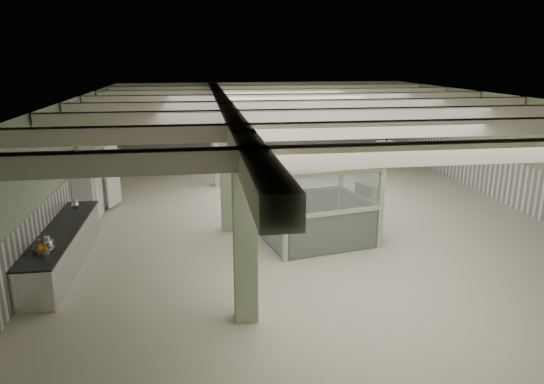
{
  "coord_description": "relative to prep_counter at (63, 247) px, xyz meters",
  "views": [
    {
      "loc": [
        -3.26,
        -14.24,
        4.83
      ],
      "look_at": [
        -1.36,
        -1.81,
        1.3
      ],
      "focal_mm": 32.0,
      "sensor_mm": 36.0,
      "label": 1
    }
  ],
  "objects": [
    {
      "name": "floor",
      "position": [
        6.54,
        2.92,
        -0.46
      ],
      "size": [
        20.0,
        20.0,
        0.0
      ],
      "primitive_type": "plane",
      "color": "beige",
      "rests_on": "ground"
    },
    {
      "name": "ceiling",
      "position": [
        6.54,
        2.92,
        3.14
      ],
      "size": [
        14.0,
        20.0,
        0.02
      ],
      "primitive_type": "cube",
      "color": "white",
      "rests_on": "wall_back"
    },
    {
      "name": "wall_back",
      "position": [
        6.54,
        12.92,
        1.34
      ],
      "size": [
        14.0,
        0.02,
        3.6
      ],
      "primitive_type": "cube",
      "color": "#94A886",
      "rests_on": "floor"
    },
    {
      "name": "wall_front",
      "position": [
        6.54,
        -7.08,
        1.34
      ],
      "size": [
        14.0,
        0.02,
        3.6
      ],
      "primitive_type": "cube",
      "color": "#94A886",
      "rests_on": "floor"
    },
    {
      "name": "wall_left",
      "position": [
        -0.46,
        2.92,
        1.34
      ],
      "size": [
        0.02,
        20.0,
        3.6
      ],
      "primitive_type": "cube",
      "color": "#94A886",
      "rests_on": "floor"
    },
    {
      "name": "wall_right",
      "position": [
        13.54,
        2.92,
        1.34
      ],
      "size": [
        0.02,
        20.0,
        3.6
      ],
      "primitive_type": "cube",
      "color": "#94A886",
      "rests_on": "floor"
    },
    {
      "name": "wainscot_left",
      "position": [
        -0.43,
        2.92,
        0.29
      ],
      "size": [
        0.05,
        19.9,
        1.5
      ],
      "primitive_type": "cube",
      "color": "white",
      "rests_on": "floor"
    },
    {
      "name": "wainscot_right",
      "position": [
        13.52,
        2.92,
        0.29
      ],
      "size": [
        0.05,
        19.9,
        1.5
      ],
      "primitive_type": "cube",
      "color": "white",
      "rests_on": "floor"
    },
    {
      "name": "wainscot_back",
      "position": [
        6.54,
        12.89,
        0.29
      ],
      "size": [
        13.9,
        0.05,
        1.5
      ],
      "primitive_type": "cube",
      "color": "white",
      "rests_on": "floor"
    },
    {
      "name": "girder",
      "position": [
        4.04,
        2.92,
        2.92
      ],
      "size": [
        0.45,
        19.9,
        0.4
      ],
      "primitive_type": "cube",
      "color": "silver",
      "rests_on": "ceiling"
    },
    {
      "name": "beam_a",
      "position": [
        6.54,
        -4.58,
        2.96
      ],
      "size": [
        13.9,
        0.35,
        0.32
      ],
      "primitive_type": "cube",
      "color": "silver",
      "rests_on": "ceiling"
    },
    {
      "name": "beam_b",
      "position": [
        6.54,
        -2.08,
        2.96
      ],
      "size": [
        13.9,
        0.35,
        0.32
      ],
      "primitive_type": "cube",
      "color": "silver",
      "rests_on": "ceiling"
    },
    {
      "name": "beam_c",
      "position": [
        6.54,
        0.42,
        2.96
      ],
      "size": [
        13.9,
        0.35,
        0.32
      ],
      "primitive_type": "cube",
      "color": "silver",
      "rests_on": "ceiling"
    },
    {
      "name": "beam_d",
      "position": [
        6.54,
        2.92,
        2.96
      ],
      "size": [
        13.9,
        0.35,
        0.32
      ],
      "primitive_type": "cube",
      "color": "silver",
      "rests_on": "ceiling"
    },
    {
      "name": "beam_e",
      "position": [
        6.54,
        5.42,
        2.96
      ],
      "size": [
        13.9,
        0.35,
        0.32
      ],
      "primitive_type": "cube",
      "color": "silver",
      "rests_on": "ceiling"
    },
    {
      "name": "beam_f",
      "position": [
        6.54,
        7.92,
        2.96
      ],
      "size": [
        13.9,
        0.35,
        0.32
      ],
      "primitive_type": "cube",
      "color": "silver",
      "rests_on": "ceiling"
    },
    {
      "name": "beam_g",
      "position": [
        6.54,
        10.42,
        2.96
      ],
      "size": [
        13.9,
        0.35,
        0.32
      ],
      "primitive_type": "cube",
      "color": "silver",
      "rests_on": "ceiling"
    },
    {
      "name": "column_a",
      "position": [
        4.04,
        -3.08,
        1.34
      ],
      "size": [
        0.42,
        0.42,
        3.6
      ],
      "primitive_type": "cube",
      "color": "#A1AE8C",
      "rests_on": "floor"
    },
    {
      "name": "column_b",
      "position": [
        4.04,
        1.92,
        1.34
      ],
      "size": [
        0.42,
        0.42,
        3.6
      ],
      "primitive_type": "cube",
      "color": "#A1AE8C",
      "rests_on": "floor"
    },
    {
      "name": "column_c",
      "position": [
        4.04,
        6.92,
        1.34
      ],
      "size": [
        0.42,
        0.42,
        3.6
      ],
      "primitive_type": "cube",
      "color": "#A1AE8C",
      "rests_on": "floor"
    },
    {
      "name": "column_d",
      "position": [
        4.04,
        10.92,
        1.34
      ],
      "size": [
        0.42,
        0.42,
        3.6
      ],
      "primitive_type": "cube",
      "color": "#A1AE8C",
      "rests_on": "floor"
    },
    {
      "name": "pendant_front",
      "position": [
        7.04,
        -2.08,
        2.59
      ],
      "size": [
        0.44,
        0.44,
        0.22
      ],
      "primitive_type": "cone",
      "rotation": [
        3.14,
        0.0,
        0.0
      ],
      "color": "#2F3F30",
      "rests_on": "ceiling"
    },
    {
      "name": "pendant_mid",
      "position": [
        7.04,
        3.42,
        2.59
      ],
      "size": [
        0.44,
        0.44,
        0.22
      ],
      "primitive_type": "cone",
      "rotation": [
        3.14,
        0.0,
        0.0
      ],
      "color": "#2F3F30",
      "rests_on": "ceiling"
    },
    {
      "name": "pendant_back",
      "position": [
        7.04,
        8.42,
        2.59
      ],
      "size": [
        0.44,
        0.44,
        0.22
      ],
      "primitive_type": "cone",
      "rotation": [
        3.14,
        0.0,
        0.0
      ],
      "color": "#2F3F30",
      "rests_on": "ceiling"
    },
    {
      "name": "prep_counter",
      "position": [
        0.0,
        0.0,
        0.0
      ],
      "size": [
        0.82,
        4.65,
        0.91
      ],
      "color": "silver",
      "rests_on": "floor"
    },
    {
      "name": "pitcher_near",
      "position": [
        -0.04,
        1.63,
        0.58
      ],
      "size": [
        0.22,
        0.24,
        0.29
      ],
      "primitive_type": null,
      "rotation": [
        0.0,
        0.0,
        0.09
      ],
      "color": "silver",
      "rests_on": "prep_counter"
    },
    {
      "name": "pitcher_far",
      "position": [
        0.07,
        -1.28,
        0.59
      ],
      "size": [
        0.25,
        0.27,
        0.31
      ],
      "primitive_type": null,
      "rotation": [
        0.0,
        0.0,
        -0.17
      ],
      "color": "silver",
      "rests_on": "prep_counter"
    },
    {
      "name": "veg_colander",
      "position": [
        -0.02,
        -1.27,
        0.54
      ],
      "size": [
        0.55,
        0.55,
        0.21
      ],
      "primitive_type": null,
      "rotation": [
        0.0,
        0.0,
        0.25
      ],
      "color": "#3C3C41",
      "rests_on": "prep_counter"
    },
    {
      "name": "orange_bowl",
      "position": [
        0.02,
        -1.44,
        0.48
      ],
      "size": [
        0.29,
        0.29,
        0.09
      ],
      "primitive_type": "cylinder",
      "rotation": [
        0.0,
        0.0,
        -0.18
      ],
      "color": "#B2B2B7",
      "rests_on": "prep_counter"
    },
    {
      "name": "walkin_cooler",
      "position": [
        -0.08,
        3.92,
        0.59
      ],
      "size": [
        0.88,
        2.29,
        2.1
      ],
      "color": "white",
      "rests_on": "floor"
    },
    {
      "name": "guard_booth",
      "position": [
        6.32,
        0.76,
        1.14
      ],
      "size": [
        3.29,
        2.94,
        2.39
      ],
      "rotation": [
        0.0,
        0.0,
        0.2
      ],
      "color": "#ADC49C",
      "rests_on": "floor"
    },
    {
      "name": "filing_cabinet",
      "position": [
        7.88,
        0.95,
        0.27
      ],
      "size": [
        0.7,
        0.81,
        1.47
      ],
      "primitive_type": "cube",
      "rotation": [
        0.0,
        0.0,
        0.39
      ],
      "color": "#626151",
      "rests_on": "floor"
    }
  ]
}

